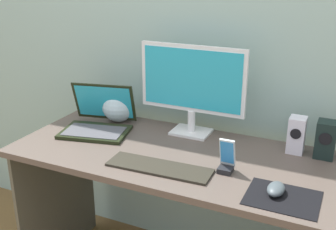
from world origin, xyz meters
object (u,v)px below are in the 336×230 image
speaker_right (326,139)px  laptop (98,122)px  fishbowl (118,106)px  keyboard_external (159,167)px  speaker_near_monitor (297,135)px  monitor (193,85)px  phone_in_dock (227,160)px  mouse (276,189)px

speaker_right → laptop: size_ratio=0.43×
fishbowl → laptop: bearing=-97.6°
laptop → keyboard_external: bearing=-27.9°
speaker_near_monitor → keyboard_external: speaker_near_monitor is taller
keyboard_external → monitor: bearing=90.4°
speaker_right → keyboard_external: (-0.58, -0.39, -0.07)m
fishbowl → phone_in_dock: size_ratio=1.24×
mouse → phone_in_dock: bearing=157.6°
speaker_right → phone_in_dock: size_ratio=1.15×
phone_in_dock → fishbowl: bearing=155.8°
keyboard_external → mouse: bearing=-2.5°
fishbowl → phone_in_dock: bearing=-24.2°
fishbowl → keyboard_external: 0.58m
monitor → mouse: monitor is taller
speaker_near_monitor → laptop: size_ratio=0.43×
speaker_right → phone_in_dock: (-0.33, -0.30, -0.03)m
speaker_near_monitor → keyboard_external: bearing=-140.1°
speaker_right → monitor: bearing=179.6°
laptop → mouse: 0.93m
laptop → phone_in_dock: bearing=-11.9°
speaker_right → speaker_near_monitor: size_ratio=1.00×
mouse → laptop: bearing=166.4°
monitor → phone_in_dock: (0.26, -0.30, -0.19)m
fishbowl → speaker_right: bearing=-0.3°
phone_in_dock → speaker_right: bearing=41.7°
fishbowl → phone_in_dock: 0.73m
phone_in_dock → speaker_near_monitor: bearing=54.0°
fishbowl → keyboard_external: bearing=-42.8°
speaker_right → mouse: 0.41m
speaker_right → mouse: size_ratio=1.58×
monitor → fishbowl: (-0.40, 0.00, -0.16)m
laptop → mouse: (0.90, -0.24, -0.02)m
keyboard_external → phone_in_dock: size_ratio=3.08×
speaker_near_monitor → phone_in_dock: (-0.21, -0.30, -0.03)m
monitor → phone_in_dock: monitor is taller
laptop → keyboard_external: size_ratio=0.86×
monitor → mouse: bearing=-39.5°
mouse → keyboard_external: bearing=-179.0°
laptop → phone_in_dock: laptop is taller
speaker_right → keyboard_external: speaker_right is taller
fishbowl → speaker_near_monitor: bearing=-0.4°
fishbowl → keyboard_external: (0.42, -0.39, -0.08)m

